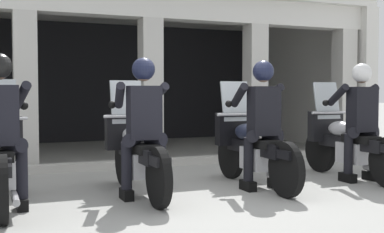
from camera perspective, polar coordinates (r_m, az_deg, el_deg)
ground_plane at (r=8.66m, az=-6.13°, el=-5.21°), size 80.00×80.00×0.00m
station_building at (r=10.89m, az=-8.50°, el=6.60°), size 9.23×4.78×3.04m
kerb_strip at (r=8.20m, az=-3.64°, el=-5.22°), size 8.73×0.24×0.12m
motorcycle_far_left at (r=5.67m, az=-20.98°, el=-4.48°), size 0.62×2.04×1.35m
police_officer_far_left at (r=5.35m, az=-21.00°, el=-0.19°), size 0.63×0.61×1.58m
motorcycle_center_left at (r=5.96m, az=-6.31°, el=-3.96°), size 0.62×2.04×1.35m
police_officer_center_left at (r=5.66m, az=-5.55°, el=0.13°), size 0.63×0.61×1.58m
motorcycle_center_right at (r=6.50m, az=6.72°, el=-3.41°), size 0.62×2.04×1.35m
police_officer_center_right at (r=6.22m, az=8.00°, el=0.35°), size 0.63×0.61×1.58m
motorcycle_far_right at (r=7.35m, az=17.07°, el=-2.81°), size 0.62×2.04×1.35m
police_officer_far_right at (r=7.10m, az=18.56°, el=0.53°), size 0.63×0.61×1.58m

